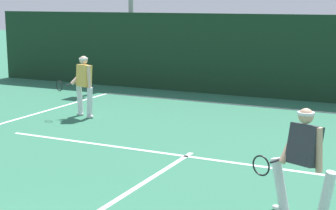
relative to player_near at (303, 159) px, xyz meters
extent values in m
cube|color=white|center=(-2.74, 7.78, -0.88)|extent=(10.76, 0.10, 0.01)
cube|color=white|center=(-2.74, 2.16, -0.88)|extent=(8.77, 0.10, 0.01)
cube|color=white|center=(-2.74, -0.77, -0.88)|extent=(0.10, 6.40, 0.01)
cylinder|color=silver|center=(0.36, -0.13, -0.48)|extent=(0.31, 0.24, 0.82)
cylinder|color=silver|center=(-0.34, 0.15, -0.48)|extent=(0.37, 0.26, 0.82)
ellipsoid|color=white|center=(-0.34, 0.15, -0.84)|extent=(0.28, 0.20, 0.09)
cube|color=#2D3338|center=(0.01, 0.01, 0.21)|extent=(0.51, 0.47, 0.60)
cylinder|color=tan|center=(0.23, -0.08, 0.18)|extent=(0.16, 0.14, 0.63)
cylinder|color=tan|center=(-0.21, 0.10, 0.18)|extent=(0.26, 0.45, 0.55)
sphere|color=tan|center=(0.01, 0.01, 0.62)|extent=(0.22, 0.22, 0.22)
cylinder|color=white|center=(0.01, 0.01, 0.65)|extent=(0.31, 0.31, 0.04)
cylinder|color=black|center=(-0.35, -0.12, -0.04)|extent=(0.13, 0.25, 0.03)
torus|color=black|center=(-0.47, -0.43, -0.04)|extent=(0.28, 0.13, 0.29)
cylinder|color=silver|center=(-6.50, 4.33, -0.48)|extent=(0.23, 0.21, 0.82)
cylinder|color=silver|center=(-6.94, 4.51, -0.48)|extent=(0.25, 0.22, 0.83)
ellipsoid|color=white|center=(-6.50, 4.33, -0.84)|extent=(0.28, 0.20, 0.09)
ellipsoid|color=white|center=(-6.94, 4.51, -0.84)|extent=(0.28, 0.20, 0.09)
cube|color=#E5B24C|center=(-6.72, 4.42, 0.22)|extent=(0.49, 0.41, 0.59)
cylinder|color=beige|center=(-6.50, 4.33, 0.19)|extent=(0.18, 0.15, 0.63)
cylinder|color=beige|center=(-6.94, 4.51, 0.19)|extent=(0.30, 0.54, 0.47)
sphere|color=beige|center=(-6.72, 4.42, 0.63)|extent=(0.22, 0.22, 0.22)
cylinder|color=white|center=(-6.72, 4.42, 0.67)|extent=(0.31, 0.31, 0.04)
cylinder|color=black|center=(-7.08, 4.30, -0.03)|extent=(0.13, 0.25, 0.03)
torus|color=black|center=(-7.21, 3.98, -0.03)|extent=(0.28, 0.13, 0.29)
cube|color=#16331F|center=(-2.74, 9.29, 0.43)|extent=(21.99, 0.12, 2.64)
camera|label=1|loc=(1.46, -7.33, 2.18)|focal=57.63mm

